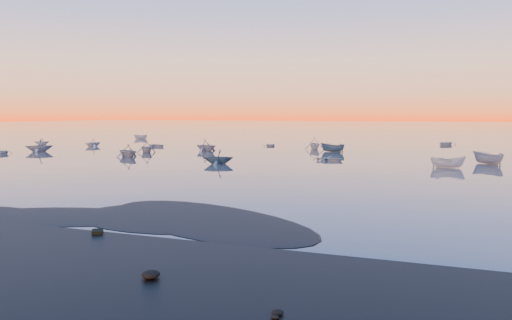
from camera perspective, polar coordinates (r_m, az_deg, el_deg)
The scene contains 5 objects.
ground at distance 125.80m, azimuth 12.04°, elevation 2.37°, with size 600.00×600.00×0.00m, color #645853.
mud_lobes at distance 30.53m, azimuth -18.07°, elevation -6.70°, with size 140.00×6.00×0.07m, color black, non-canonical shape.
moored_fleet at distance 79.73m, azimuth 6.95°, elevation 0.80°, with size 124.00×58.00×1.20m, color beige, non-canonical shape.
boat_near_left at distance 86.24m, azimuth -27.09°, elevation 0.60°, with size 4.16×1.73×1.04m, color beige.
boat_near_center at distance 61.43m, azimuth 21.06°, elevation -0.85°, with size 3.86×1.63×1.34m, color beige.
Camera 1 is at (18.81, -24.23, 6.23)m, focal length 35.00 mm.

